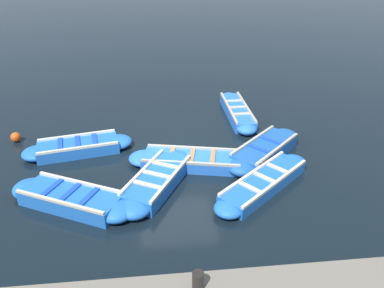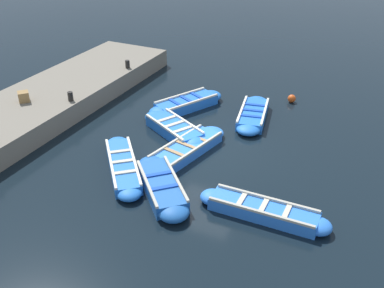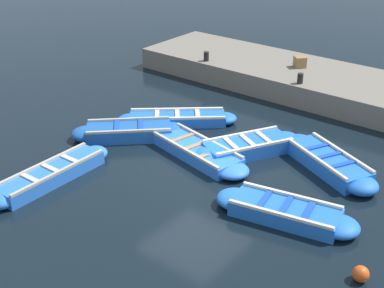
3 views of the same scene
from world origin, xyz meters
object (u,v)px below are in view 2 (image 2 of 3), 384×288
at_px(boat_near_quay, 263,211).
at_px(boat_far_corner, 174,129).
at_px(boat_stern_in, 162,186).
at_px(bollard_mid_north, 70,96).
at_px(boat_outer_left, 186,149).
at_px(boat_end_of_row, 253,115).
at_px(wooden_crate, 24,97).
at_px(bollard_mid_south, 128,64).
at_px(boat_bow_out, 123,166).
at_px(buoy_orange_near, 292,99).
at_px(boat_inner_gap, 186,104).

relative_size(boat_near_quay, boat_far_corner, 1.11).
distance_m(boat_stern_in, boat_far_corner, 3.60).
xyz_separation_m(boat_near_quay, bollard_mid_north, (-8.51, 2.50, 0.77)).
relative_size(boat_outer_left, boat_end_of_row, 1.12).
bearing_deg(boat_stern_in, bollard_mid_north, 153.52).
bearing_deg(wooden_crate, bollard_mid_south, 72.20).
relative_size(boat_bow_out, boat_far_corner, 1.00).
relative_size(boat_outer_left, bollard_mid_south, 11.17).
xyz_separation_m(boat_near_quay, boat_far_corner, (-4.39, 3.12, 0.02)).
distance_m(boat_outer_left, buoy_orange_near, 6.05).
bearing_deg(boat_bow_out, boat_outer_left, 53.52).
bearing_deg(bollard_mid_north, wooden_crate, -151.48).
bearing_deg(boat_bow_out, boat_near_quay, -3.16).
bearing_deg(boat_outer_left, boat_end_of_row, 71.49).
bearing_deg(boat_bow_out, bollard_mid_south, 121.43).
bearing_deg(boat_far_corner, wooden_crate, -165.56).
bearing_deg(buoy_orange_near, wooden_crate, -145.27).
bearing_deg(boat_far_corner, bollard_mid_north, -171.42).
distance_m(boat_bow_out, boat_outer_left, 2.25).
height_order(boat_end_of_row, wooden_crate, wooden_crate).
relative_size(boat_end_of_row, bollard_mid_north, 9.94).
relative_size(bollard_mid_south, buoy_orange_near, 1.06).
distance_m(boat_bow_out, bollard_mid_north, 4.46).
height_order(boat_near_quay, boat_far_corner, boat_far_corner).
xyz_separation_m(boat_near_quay, wooden_crate, (-10.04, 1.66, 0.79)).
relative_size(boat_near_quay, bollard_mid_north, 10.62).
distance_m(boat_stern_in, bollard_mid_south, 8.65).
relative_size(boat_stern_in, boat_inner_gap, 0.88).
relative_size(boat_inner_gap, buoy_orange_near, 10.53).
height_order(boat_bow_out, boat_end_of_row, boat_end_of_row).
distance_m(boat_bow_out, bollard_mid_south, 7.29).
bearing_deg(boat_near_quay, boat_outer_left, 148.54).
bearing_deg(wooden_crate, buoy_orange_near, 34.73).
height_order(boat_inner_gap, boat_end_of_row, boat_inner_gap).
relative_size(boat_near_quay, bollard_mid_south, 10.62).
height_order(boat_near_quay, boat_end_of_row, boat_near_quay).
relative_size(boat_far_corner, wooden_crate, 8.62).
distance_m(boat_bow_out, boat_far_corner, 2.88).
bearing_deg(boat_inner_gap, boat_far_corner, -74.78).
xyz_separation_m(boat_bow_out, buoy_orange_near, (3.45, 7.48, -0.00)).
height_order(boat_stern_in, bollard_mid_north, bollard_mid_north).
distance_m(boat_far_corner, bollard_mid_south, 5.35).
height_order(boat_near_quay, boat_inner_gap, boat_inner_gap).
distance_m(boat_far_corner, buoy_orange_near, 5.57).
xyz_separation_m(boat_stern_in, boat_inner_gap, (-1.93, 5.50, 0.00)).
relative_size(boat_inner_gap, bollard_mid_north, 9.97).
height_order(boat_outer_left, buoy_orange_near, boat_outer_left).
xyz_separation_m(boat_bow_out, bollard_mid_south, (-3.78, 6.19, 0.79)).
height_order(boat_near_quay, bollard_mid_south, bollard_mid_south).
relative_size(boat_inner_gap, boat_far_corner, 1.04).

